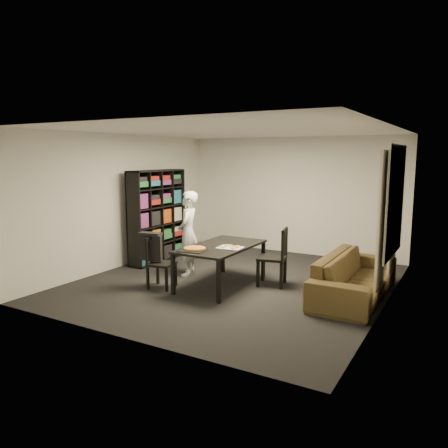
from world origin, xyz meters
The scene contains 16 objects.
room centered at (0.00, 0.00, 1.30)m, with size 5.01×5.51×2.61m.
window_pane centered at (2.48, 0.60, 1.50)m, with size 0.02×1.40×1.60m, color black.
window_frame centered at (2.48, 0.60, 1.50)m, with size 0.03×1.52×1.72m, color white.
curtain_left centered at (2.40, 0.08, 1.15)m, with size 0.03×0.70×2.25m, color beige.
curtain_right centered at (2.40, 1.12, 1.15)m, with size 0.03×0.70×2.25m, color beige.
bookshelf centered at (-2.16, 0.60, 0.95)m, with size 0.35×1.50×1.90m, color black.
dining_table centered at (-0.10, -0.30, 0.64)m, with size 0.93×1.68×0.70m.
chair_left centered at (-0.99, -0.90, 0.49)m, with size 0.46×0.46×0.86m.
chair_right centered at (0.72, 0.19, 0.56)m, with size 0.55×0.55×0.99m.
draped_jacket centered at (-1.10, -0.92, 0.71)m, with size 0.41×0.23×0.47m.
person centered at (-0.98, 0.00, 0.78)m, with size 0.57×0.37×1.56m, color silver.
baking_tray centered at (-0.29, -0.89, 0.71)m, with size 0.40×0.32×0.01m, color black.
pepperoni_pizza centered at (-0.29, -0.81, 0.73)m, with size 0.35×0.35×0.03m.
kitchen_towel centered at (0.13, -0.39, 0.70)m, with size 0.40×0.30×0.01m, color white.
pizza_slices centered at (0.11, -0.37, 0.71)m, with size 0.37×0.31×0.01m, color gold, non-canonical shape.
sofa centered at (2.01, 0.22, 0.33)m, with size 2.27×0.89×0.66m, color #3C3218.
Camera 1 is at (3.51, -6.50, 2.20)m, focal length 35.00 mm.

